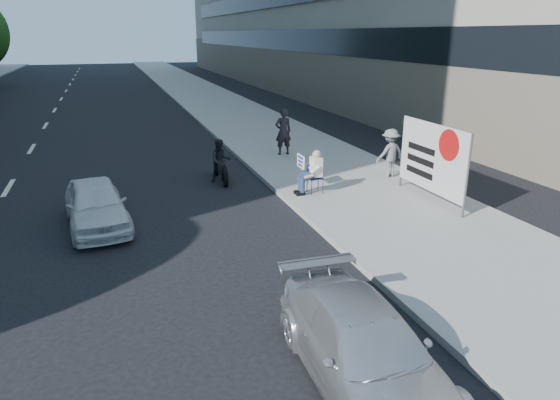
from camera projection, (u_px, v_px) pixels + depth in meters
name	position (u px, v px, depth m)	size (l,w,h in m)	color
ground	(282.00, 262.00, 10.77)	(160.00, 160.00, 0.00)	black
near_sidewalk	(236.00, 114.00, 29.92)	(5.00, 120.00, 0.15)	gray
seated_protester	(312.00, 170.00, 14.72)	(0.83, 1.12, 1.31)	navy
jogger	(390.00, 153.00, 16.43)	(1.03, 0.59, 1.60)	slate
pedestrian_woman	(283.00, 132.00, 19.42)	(0.66, 0.43, 1.81)	black
protest_banner	(432.00, 158.00, 13.89)	(0.08, 3.06, 2.20)	#4C4C4C
parked_sedan	(364.00, 348.00, 6.88)	(1.58, 3.88, 1.13)	#A9ACB1
white_sedan_near	(96.00, 204.00, 12.57)	(1.41, 3.51, 1.20)	silver
motorcycle	(221.00, 163.00, 16.46)	(0.74, 2.05, 1.42)	black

